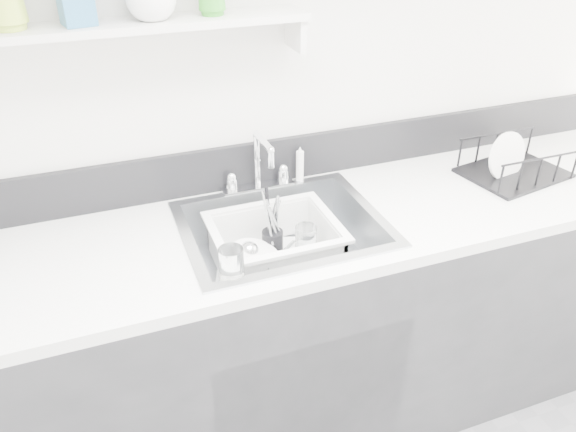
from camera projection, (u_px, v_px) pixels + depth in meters
name	position (u px, v px, depth m)	size (l,w,h in m)	color
room_shell	(485.00, 40.00, 0.76)	(3.50, 3.00, 2.60)	silver
counter_run	(283.00, 332.00, 2.03)	(3.20, 0.62, 0.92)	#29292D
backsplash	(254.00, 164.00, 1.99)	(3.20, 0.02, 0.16)	black
sink	(283.00, 248.00, 1.84)	(0.64, 0.52, 0.20)	silver
faucet	(258.00, 175.00, 1.96)	(0.26, 0.18, 0.23)	silver
side_sprayer	(300.00, 164.00, 2.01)	(0.03, 0.03, 0.14)	white
wall_shelf	(136.00, 28.00, 1.57)	(1.00, 0.16, 0.12)	silver
wash_tub	(275.00, 246.00, 1.85)	(0.41, 0.33, 0.16)	white
plate_stack	(258.00, 267.00, 1.82)	(0.23, 0.23, 0.09)	white
utensil_cup	(272.00, 240.00, 1.90)	(0.07, 0.07, 0.24)	black
ladle	(268.00, 260.00, 1.83)	(0.26, 0.09, 0.08)	silver
tumbler_in_tub	(306.00, 240.00, 1.90)	(0.07, 0.07, 0.10)	white
tumbler_counter	(232.00, 264.00, 1.53)	(0.07, 0.07, 0.10)	white
dish_rack	(516.00, 159.00, 2.07)	(0.36, 0.27, 0.13)	black
bowl_small	(315.00, 262.00, 1.85)	(0.10, 0.10, 0.03)	white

